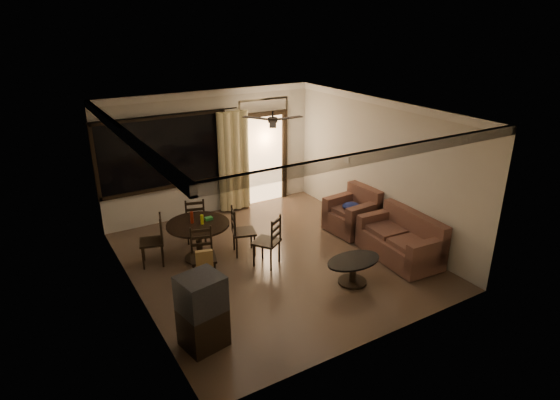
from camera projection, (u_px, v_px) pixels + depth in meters
ground at (274, 260)px, 8.79m from camera, size 5.50×5.50×0.00m
room_shell at (255, 140)px, 9.81m from camera, size 5.50×6.70×5.50m
dining_table at (198, 231)px, 8.63m from camera, size 1.16×1.16×0.94m
dining_chair_west at (153, 250)px, 8.55m from camera, size 0.52×0.52×0.95m
dining_chair_east at (243, 240)px, 8.93m from camera, size 0.52×0.52×0.95m
dining_chair_south at (204, 266)px, 7.96m from camera, size 0.52×0.56×0.95m
dining_chair_north at (196, 228)px, 9.45m from camera, size 0.52×0.52×0.95m
tv_cabinet at (202, 311)px, 6.34m from camera, size 0.65×0.60×1.08m
sofa at (402, 241)px, 8.75m from camera, size 0.96×1.65×0.85m
armchair at (354, 214)px, 9.85m from camera, size 0.97×0.97×0.91m
coffee_table at (353, 267)px, 7.93m from camera, size 1.00×0.60×0.44m
side_chair at (267, 250)px, 8.52m from camera, size 0.60×0.60×0.97m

